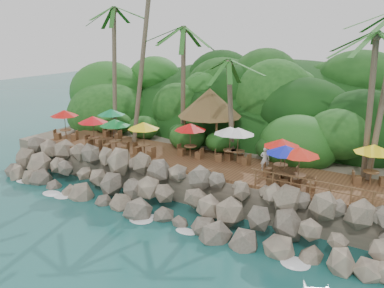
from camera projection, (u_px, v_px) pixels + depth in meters
The scene contains 12 objects.
ground at pixel (141, 219), 26.13m from camera, with size 140.00×140.00×0.00m, color #19514F.
land_base at pixel (250, 144), 38.91m from camera, with size 32.00×25.20×2.10m, color gray.
jungle_hill at pixel (279, 137), 45.31m from camera, with size 44.80×28.00×15.40m, color #143811.
seawall at pixel (159, 191), 27.45m from camera, with size 29.00×4.00×2.30m, color gray, non-canonical shape.
terrace at pixel (192, 160), 30.43m from camera, with size 26.00×5.00×0.20m, color brown.
jungle_foliage at pixel (245, 157), 38.37m from camera, with size 44.00×16.00×12.00m, color #143811, non-canonical shape.
foam_line at pixel (144, 217), 26.36m from camera, with size 25.20×0.80×0.06m.
palms at pixel (225, 17), 29.36m from camera, with size 27.03×7.29×14.64m.
palapa at pixel (210, 102), 32.74m from camera, with size 4.99×4.99×4.60m.
dining_clusters at pixel (191, 132), 29.49m from camera, with size 25.92×5.28×2.51m.
railing at pixel (320, 188), 23.31m from camera, with size 8.30×0.10×1.00m.
waiter at pixel (265, 160), 27.53m from camera, with size 0.60×0.39×1.64m, color white.
Camera 1 is at (15.38, -18.58, 11.51)m, focal length 39.61 mm.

